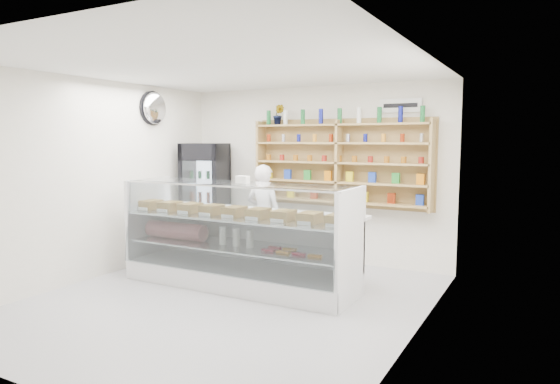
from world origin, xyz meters
The scene contains 8 objects.
room centered at (0.00, 0.00, 1.40)m, with size 5.00×5.00×5.00m.
display_counter centered at (-0.23, 0.63, 0.38)m, with size 3.20×0.96×1.39m.
shop_worker centered at (-0.53, 1.79, 0.79)m, with size 0.57×0.38×1.57m, color white.
drinks_cooler centered at (-1.80, 1.98, 0.95)m, with size 0.81×0.80×1.89m.
wall_shelving centered at (0.50, 2.34, 1.59)m, with size 2.84×0.28×1.33m.
potted_plant centered at (-0.56, 2.34, 2.36)m, with size 0.18×0.14×0.33m, color #1E6626.
security_mirror centered at (-2.17, 1.20, 2.45)m, with size 0.15×0.50×0.50m, color silver.
wall_sign centered at (1.40, 2.47, 2.45)m, with size 0.62×0.03×0.20m, color white.
Camera 1 is at (3.38, -4.85, 1.95)m, focal length 32.00 mm.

